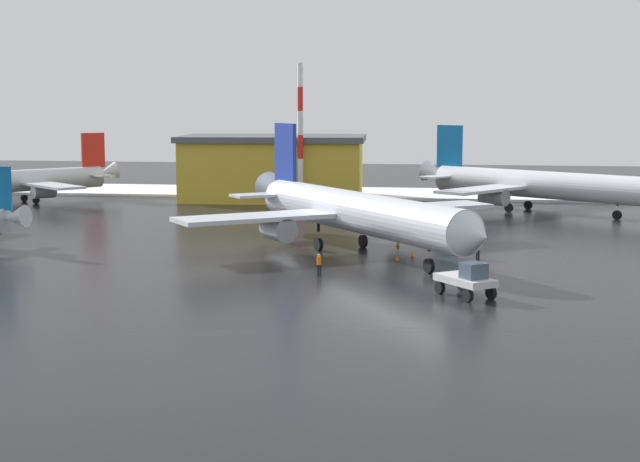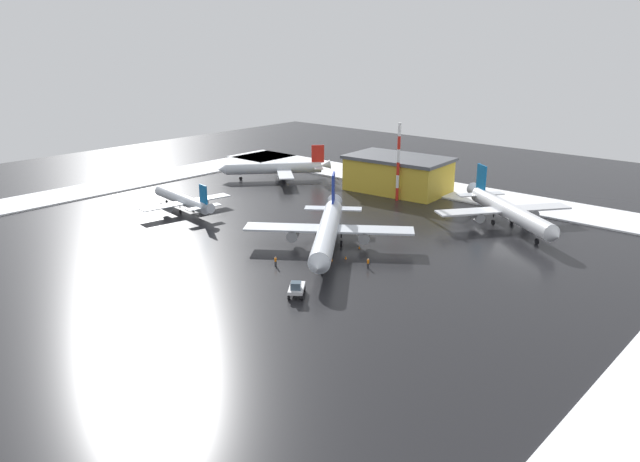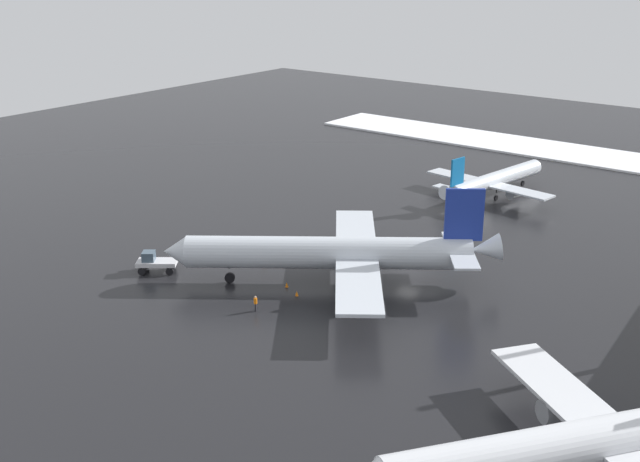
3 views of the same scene
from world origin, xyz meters
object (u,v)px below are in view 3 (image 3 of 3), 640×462
traffic_cone_wingtip_side (297,293)px  airplane_far_rear (591,442)px  airplane_parked_starboard (494,180)px  ground_crew_beside_wing (255,303)px  traffic_cone_near_nose (287,285)px  traffic_cone_mid_line (351,302)px  airplane_parked_portside (337,253)px  pushback_tug (155,261)px  ground_crew_mid_apron (263,249)px

traffic_cone_wingtip_side → airplane_far_rear: bearing=-109.1°
airplane_parked_starboard → ground_crew_beside_wing: size_ratio=14.89×
airplane_far_rear → traffic_cone_near_nose: 41.58m
airplane_far_rear → traffic_cone_wingtip_side: 38.92m
airplane_parked_starboard → traffic_cone_near_nose: (-45.89, 2.74, -2.23)m
traffic_cone_mid_line → traffic_cone_wingtip_side: size_ratio=1.00×
airplane_far_rear → airplane_parked_portside: bearing=-81.1°
pushback_tug → traffic_cone_wingtip_side: pushback_tug is taller
airplane_parked_portside → ground_crew_mid_apron: (1.28, 12.04, -2.74)m
airplane_parked_portside → ground_crew_beside_wing: (-11.00, 2.34, -2.74)m
traffic_cone_wingtip_side → ground_crew_beside_wing: bearing=170.3°
ground_crew_mid_apron → traffic_cone_wingtip_side: size_ratio=3.11×
pushback_tug → ground_crew_mid_apron: size_ratio=2.92×
airplane_far_rear → ground_crew_mid_apron: (19.32, 47.32, -2.45)m
airplane_parked_starboard → pushback_tug: 54.81m
airplane_far_rear → ground_crew_mid_apron: size_ratio=17.48×
airplane_parked_portside → airplane_far_rear: 39.63m
pushback_tug → ground_crew_beside_wing: 16.54m
airplane_parked_portside → airplane_far_rear: size_ratio=1.08×
pushback_tug → traffic_cone_near_nose: bearing=164.2°
traffic_cone_near_nose → traffic_cone_mid_line: size_ratio=1.00×
ground_crew_beside_wing → traffic_cone_near_nose: bearing=71.6°
traffic_cone_near_nose → traffic_cone_mid_line: same height
airplane_parked_starboard → traffic_cone_mid_line: size_ratio=46.30×
ground_crew_beside_wing → traffic_cone_near_nose: 7.00m
airplane_parked_portside → airplane_far_rear: (-18.05, -35.28, -0.29)m
ground_crew_mid_apron → ground_crew_beside_wing: same height
pushback_tug → traffic_cone_near_nose: 16.22m
traffic_cone_wingtip_side → ground_crew_mid_apron: bearing=58.0°
ground_crew_mid_apron → traffic_cone_mid_line: (-4.96, -16.66, -0.70)m
airplane_parked_starboard → traffic_cone_wingtip_side: 47.13m
traffic_cone_near_nose → traffic_cone_wingtip_side: bearing=-116.1°
airplane_parked_starboard → ground_crew_beside_wing: airplane_parked_starboard is taller
ground_crew_mid_apron → airplane_far_rear: bearing=126.5°
airplane_parked_portside → pushback_tug: (-10.12, 18.86, -2.43)m
airplane_parked_portside → pushback_tug: size_ratio=6.48×
airplane_parked_starboard → traffic_cone_mid_line: (-45.39, -5.68, -2.23)m
pushback_tug → ground_crew_mid_apron: pushback_tug is taller
airplane_parked_portside → airplane_parked_starboard: airplane_parked_portside is taller
pushback_tug → traffic_cone_mid_line: size_ratio=9.08×
airplane_far_rear → ground_crew_beside_wing: size_ratio=17.48×
traffic_cone_mid_line → traffic_cone_wingtip_side: (-1.69, 6.01, 0.00)m
ground_crew_beside_wing → traffic_cone_mid_line: ground_crew_beside_wing is taller
traffic_cone_mid_line → airplane_parked_portside: bearing=51.4°
airplane_far_rear → pushback_tug: 54.76m
airplane_parked_portside → traffic_cone_mid_line: airplane_parked_portside is taller
airplane_far_rear → pushback_tug: bearing=-62.4°
airplane_far_rear → traffic_cone_mid_line: bearing=-79.1°
airplane_parked_portside → traffic_cone_wingtip_side: size_ratio=58.79×
ground_crew_beside_wing → traffic_cone_mid_line: (7.31, -6.97, -0.70)m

